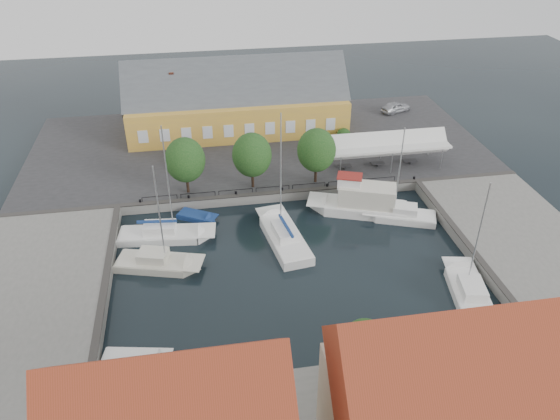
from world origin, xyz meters
The scene contains 18 objects.
ground centered at (0.00, 0.00, 0.00)m, with size 140.00×140.00×0.00m, color black.
north_quay centered at (0.00, 23.00, 0.50)m, with size 56.00×26.00×1.00m, color #2D2D30.
west_quay centered at (-22.00, -2.00, 0.50)m, with size 12.00×24.00×1.00m, color slate.
east_quay centered at (22.00, -2.00, 0.50)m, with size 12.00×24.00×1.00m, color slate.
quay_edge_fittings centered at (0.02, 4.75, 1.06)m, with size 56.00×24.72×0.40m.
warehouse centered at (-2.60, 28.36, 4.43)m, with size 28.56×14.00×9.55m.
tent_canopy centered at (14.00, 14.50, 3.68)m, with size 14.00×4.00×2.83m.
quay_trees centered at (-2.00, 12.00, 4.88)m, with size 18.20×4.20×6.30m.
car_silver centered at (20.87, 30.26, 1.76)m, with size 1.78×4.44×1.51m, color #B1B3BA.
car_red centered at (-9.56, 18.34, 1.72)m, with size 1.53×4.39×1.45m, color maroon.
center_sailboat centered at (-0.17, 2.71, 0.36)m, with size 4.27×10.12×13.38m.
trawler centered at (8.65, 6.55, 1.02)m, with size 10.67×6.39×5.00m.
east_boat_a centered at (12.34, 4.56, 0.26)m, with size 7.74×4.92×10.66m.
east_boat_c centered at (13.73, -7.88, 0.26)m, with size 4.31×8.98×11.07m.
west_boat_a centered at (-11.53, 5.14, 0.27)m, with size 9.64×3.68×12.36m.
west_boat_b centered at (-12.10, 0.65, 0.26)m, with size 8.25×4.75×10.86m.
launch_sw centered at (-13.46, -10.61, 0.09)m, with size 5.33×2.85×0.98m.
launch_nw centered at (-8.30, 8.19, 0.09)m, with size 4.38×3.50×0.88m.
Camera 1 is at (-7.73, -39.76, 30.42)m, focal length 35.00 mm.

